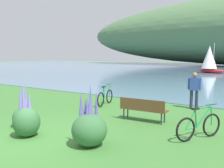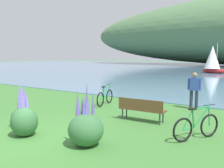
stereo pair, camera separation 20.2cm
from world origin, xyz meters
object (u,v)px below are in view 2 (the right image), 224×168
object	(u,v)px
park_bench_near_camera	(141,108)
bicycle_beside_path	(197,126)
person_at_shoreline	(194,88)
bicycle_leaning_near_bench	(105,97)
sailboat_nearest_to_shore	(213,59)

from	to	relation	value
park_bench_near_camera	bicycle_beside_path	distance (m)	2.44
person_at_shoreline	bicycle_beside_path	bearing A→B (deg)	-72.67
bicycle_leaning_near_bench	sailboat_nearest_to_shore	size ratio (longest dim) A/B	0.42
park_bench_near_camera	person_at_shoreline	world-z (taller)	person_at_shoreline
bicycle_leaning_near_bench	person_at_shoreline	xyz separation A→B (m)	(3.98, 1.52, 0.58)
bicycle_leaning_near_bench	person_at_shoreline	bearing A→B (deg)	20.96
person_at_shoreline	sailboat_nearest_to_shore	xyz separation A→B (m)	(-4.70, 24.85, 1.02)
park_bench_near_camera	sailboat_nearest_to_shore	world-z (taller)	sailboat_nearest_to_shore
bicycle_leaning_near_bench	person_at_shoreline	world-z (taller)	person_at_shoreline
bicycle_leaning_near_bench	sailboat_nearest_to_shore	world-z (taller)	sailboat_nearest_to_shore
sailboat_nearest_to_shore	person_at_shoreline	bearing A→B (deg)	-79.28
park_bench_near_camera	bicycle_leaning_near_bench	xyz separation A→B (m)	(-2.98, 1.75, -0.12)
person_at_shoreline	park_bench_near_camera	bearing A→B (deg)	-106.96
sailboat_nearest_to_shore	bicycle_leaning_near_bench	bearing A→B (deg)	-88.43
person_at_shoreline	sailboat_nearest_to_shore	bearing A→B (deg)	100.72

